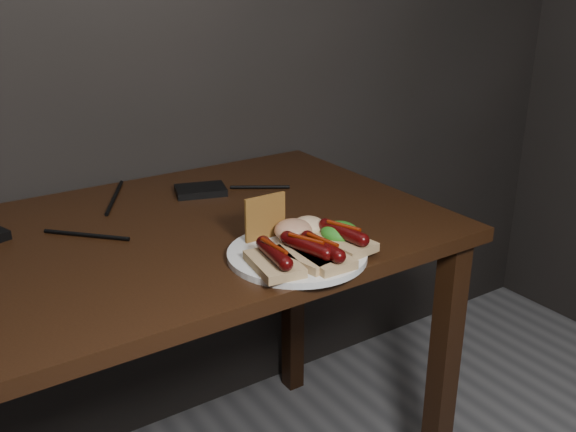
# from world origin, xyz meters

# --- Properties ---
(desk) EXTENTS (1.40, 0.70, 0.75)m
(desk) POSITION_xyz_m (0.00, 1.38, 0.66)
(desk) COLOR black
(desk) RESTS_ON ground
(hard_drive) EXTENTS (0.13, 0.11, 0.02)m
(hard_drive) POSITION_xyz_m (0.30, 1.54, 0.76)
(hard_drive) COLOR black
(hard_drive) RESTS_ON desk
(desk_cables) EXTENTS (0.97, 0.35, 0.01)m
(desk_cables) POSITION_xyz_m (-0.00, 1.52, 0.75)
(desk_cables) COLOR black
(desk_cables) RESTS_ON desk
(plate) EXTENTS (0.28, 0.28, 0.01)m
(plate) POSITION_xyz_m (0.29, 1.13, 0.76)
(plate) COLOR white
(plate) RESTS_ON desk
(bread_sausage_left) EXTENTS (0.09, 0.12, 0.04)m
(bread_sausage_left) POSITION_xyz_m (0.22, 1.10, 0.78)
(bread_sausage_left) COLOR #D9B27F
(bread_sausage_left) RESTS_ON plate
(bread_sausage_center) EXTENTS (0.09, 0.13, 0.04)m
(bread_sausage_center) POSITION_xyz_m (0.28, 1.09, 0.78)
(bread_sausage_center) COLOR #D9B27F
(bread_sausage_center) RESTS_ON plate
(bread_sausage_right) EXTENTS (0.08, 0.12, 0.04)m
(bread_sausage_right) POSITION_xyz_m (0.37, 1.10, 0.78)
(bread_sausage_right) COLOR #D9B27F
(bread_sausage_right) RESTS_ON plate
(bread_sausage_extra) EXTENTS (0.07, 0.12, 0.04)m
(bread_sausage_extra) POSITION_xyz_m (0.30, 1.07, 0.78)
(bread_sausage_extra) COLOR #D9B27F
(bread_sausage_extra) RESTS_ON plate
(crispbread) EXTENTS (0.08, 0.01, 0.08)m
(crispbread) POSITION_xyz_m (0.27, 1.22, 0.80)
(crispbread) COLOR #AB792F
(crispbread) RESTS_ON plate
(salad_greens) EXTENTS (0.07, 0.07, 0.04)m
(salad_greens) POSITION_xyz_m (0.38, 1.12, 0.78)
(salad_greens) COLOR #205F13
(salad_greens) RESTS_ON plate
(salsa_mound) EXTENTS (0.07, 0.07, 0.04)m
(salsa_mound) POSITION_xyz_m (0.31, 1.18, 0.78)
(salsa_mound) COLOR maroon
(salsa_mound) RESTS_ON plate
(coleslaw_mound) EXTENTS (0.06, 0.06, 0.04)m
(coleslaw_mound) POSITION_xyz_m (0.35, 1.18, 0.78)
(coleslaw_mound) COLOR beige
(coleslaw_mound) RESTS_ON plate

